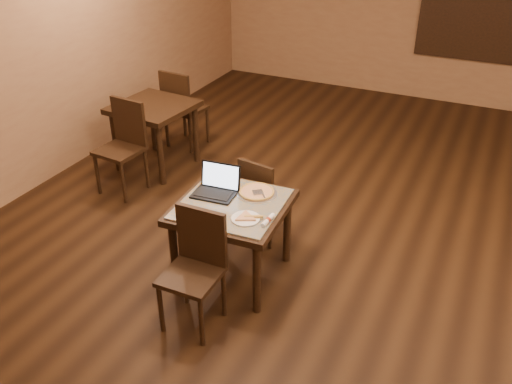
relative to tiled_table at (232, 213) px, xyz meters
The scene contains 17 objects.
ground 1.39m from the tiled_table, 21.83° to the left, with size 10.00×10.00×0.00m, color black.
wall_back 5.63m from the tiled_table, 78.25° to the left, with size 8.00×0.02×3.00m, color #926F4A.
wall_left 3.02m from the tiled_table, behind, with size 0.02×10.00×3.00m, color #926F4A.
mural 5.73m from the tiled_table, 73.20° to the left, with size 2.34×0.05×1.64m.
tiled_table is the anchor object (origin of this frame).
chair_main_near 0.62m from the tiled_table, 90.09° to the right, with size 0.43×0.43×0.99m.
chair_main_far 0.64m from the tiled_table, 91.14° to the left, with size 0.44×0.44×0.89m.
laptop 0.28m from the tiled_table, 151.55° to the left, with size 0.39×0.32×0.25m.
plate 0.30m from the tiled_table, 39.29° to the right, with size 0.24×0.24×0.01m, color white.
pizza_slice 0.31m from the tiled_table, 39.29° to the right, with size 0.20×0.20×0.02m, color beige, non-canonical shape.
pizza_pan 0.29m from the tiled_table, 63.43° to the left, with size 0.36×0.36×0.01m, color silver.
pizza_whole 0.29m from the tiled_table, 63.43° to the left, with size 0.31×0.31×0.02m.
spatula 0.29m from the tiled_table, 57.53° to the left, with size 0.09×0.21×0.01m, color silver.
napkin_roll 0.44m from the tiled_table, 19.29° to the right, with size 0.05×0.18×0.04m.
other_table_b 2.41m from the tiled_table, 140.60° to the left, with size 0.95×0.95×0.82m.
other_table_b_chair_near 2.07m from the tiled_table, 153.71° to the left, with size 0.50×0.50×1.06m.
other_table_b_chair_far 2.85m from the tiled_table, 131.11° to the left, with size 0.50×0.50×1.06m.
Camera 1 is at (0.74, -3.93, 3.16)m, focal length 38.00 mm.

